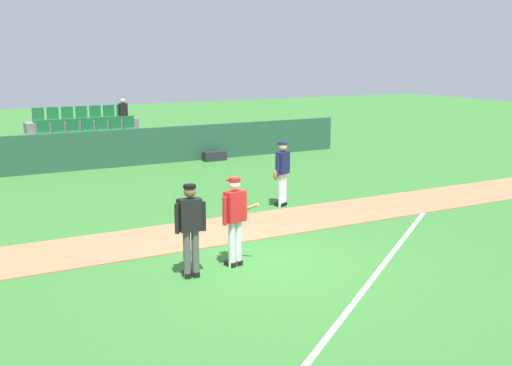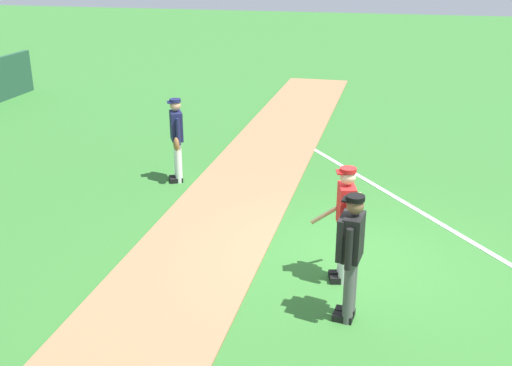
% 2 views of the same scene
% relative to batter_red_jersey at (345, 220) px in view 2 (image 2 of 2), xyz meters
% --- Properties ---
extents(ground_plane, '(80.00, 80.00, 0.00)m').
position_rel_batter_red_jersey_xyz_m(ground_plane, '(0.54, -0.13, -0.97)').
color(ground_plane, '#33702D').
extents(infield_dirt_path, '(28.00, 2.13, 0.03)m').
position_rel_batter_red_jersey_xyz_m(infield_dirt_path, '(0.54, 2.34, -0.95)').
color(infield_dirt_path, '#9E704C').
rests_on(infield_dirt_path, ground).
extents(foul_line_chalk, '(9.66, 7.28, 0.01)m').
position_rel_batter_red_jersey_xyz_m(foul_line_chalk, '(3.54, -0.63, -0.96)').
color(foul_line_chalk, white).
rests_on(foul_line_chalk, ground).
extents(batter_red_jersey, '(0.74, 0.71, 1.76)m').
position_rel_batter_red_jersey_xyz_m(batter_red_jersey, '(0.00, 0.00, 0.00)').
color(batter_red_jersey, silver).
rests_on(batter_red_jersey, ground).
extents(umpire_home_plate, '(0.59, 0.34, 1.76)m').
position_rel_batter_red_jersey_xyz_m(umpire_home_plate, '(-1.00, -0.17, 0.03)').
color(umpire_home_plate, '#4C4C4C').
rests_on(umpire_home_plate, ground).
extents(runner_navy_jersey, '(0.64, 0.42, 1.76)m').
position_rel_batter_red_jersey_xyz_m(runner_navy_jersey, '(3.31, 3.76, -0.01)').
color(runner_navy_jersey, white).
rests_on(runner_navy_jersey, ground).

